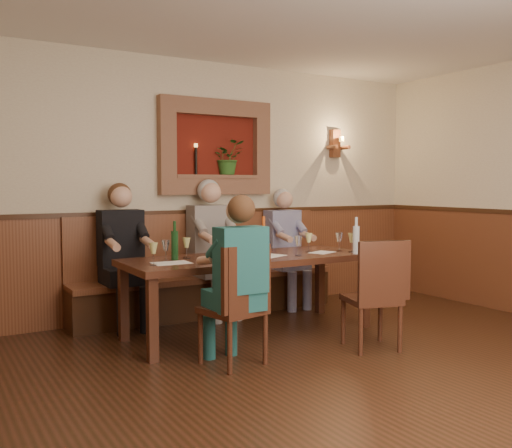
{
  "coord_description": "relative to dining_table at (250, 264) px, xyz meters",
  "views": [
    {
      "loc": [
        -2.71,
        -2.81,
        1.43
      ],
      "look_at": [
        0.1,
        1.9,
        1.05
      ],
      "focal_mm": 40.0,
      "sensor_mm": 36.0,
      "label": 1
    }
  ],
  "objects": [
    {
      "name": "tasting_sheet_b",
      "position": [
        0.17,
        -0.09,
        0.08
      ],
      "size": [
        0.35,
        0.31,
        0.0
      ],
      "primitive_type": "cube",
      "rotation": [
        0.0,
        0.0,
        0.39
      ],
      "color": "white",
      "rests_on": "dining_table"
    },
    {
      "name": "wine_glass_6",
      "position": [
        0.41,
        -0.22,
        0.17
      ],
      "size": [
        0.08,
        0.08,
        0.19
      ],
      "primitive_type": null,
      "color": "white",
      "rests_on": "dining_table"
    },
    {
      "name": "person_chair_front",
      "position": [
        -0.58,
        -0.78,
        -0.12
      ],
      "size": [
        0.39,
        0.48,
        1.35
      ],
      "color": "navy",
      "rests_on": "ground"
    },
    {
      "name": "wine_glass_3",
      "position": [
        -0.25,
        0.15,
        0.17
      ],
      "size": [
        0.08,
        0.08,
        0.19
      ],
      "primitive_type": null,
      "color": "white",
      "rests_on": "dining_table"
    },
    {
      "name": "wine_glass_0",
      "position": [
        -1.0,
        -0.1,
        0.17
      ],
      "size": [
        0.08,
        0.08,
        0.19
      ],
      "primitive_type": null,
      "color": "#E8EB8C",
      "rests_on": "dining_table"
    },
    {
      "name": "wine_glass_10",
      "position": [
        -0.58,
        0.17,
        0.17
      ],
      "size": [
        0.08,
        0.08,
        0.19
      ],
      "primitive_type": null,
      "color": "#E8EB8C",
      "rests_on": "dining_table"
    },
    {
      "name": "person_bench_right",
      "position": [
        0.99,
        0.84,
        -0.11
      ],
      "size": [
        0.4,
        0.49,
        1.38
      ],
      "color": "navy",
      "rests_on": "ground"
    },
    {
      "name": "wine_bottle_green_b",
      "position": [
        -0.72,
        0.1,
        0.22
      ],
      "size": [
        0.07,
        0.07,
        0.35
      ],
      "rotation": [
        0.0,
        0.0,
        -0.17
      ],
      "color": "#19471E",
      "rests_on": "dining_table"
    },
    {
      "name": "wine_glass_4",
      "position": [
        -0.07,
        -0.18,
        0.17
      ],
      "size": [
        0.08,
        0.08,
        0.19
      ],
      "primitive_type": null,
      "color": "#E8EB8C",
      "rests_on": "dining_table"
    },
    {
      "name": "chair_near_right",
      "position": [
        0.66,
        -0.99,
        -0.4
      ],
      "size": [
        0.53,
        0.53,
        0.96
      ],
      "rotation": [
        0.0,
        0.0,
        -0.28
      ],
      "color": "#351A10",
      "rests_on": "ground"
    },
    {
      "name": "wine_glass_5",
      "position": [
        0.2,
        0.08,
        0.17
      ],
      "size": [
        0.08,
        0.08,
        0.19
      ],
      "primitive_type": null,
      "color": "#E8EB8C",
      "rests_on": "dining_table"
    },
    {
      "name": "wine_bottle_green_a",
      "position": [
        0.13,
        -0.05,
        0.23
      ],
      "size": [
        0.08,
        0.08,
        0.38
      ],
      "rotation": [
        0.0,
        0.0,
        -0.28
      ],
      "color": "#19471E",
      "rests_on": "dining_table"
    },
    {
      "name": "person_bench_left",
      "position": [
        -0.96,
        0.84,
        -0.08
      ],
      "size": [
        0.43,
        0.53,
        1.45
      ],
      "color": "black",
      "rests_on": "ground"
    },
    {
      "name": "wine_glass_1",
      "position": [
        -0.83,
        0.06,
        0.17
      ],
      "size": [
        0.08,
        0.08,
        0.19
      ],
      "primitive_type": null,
      "color": "white",
      "rests_on": "dining_table"
    },
    {
      "name": "water_bottle",
      "position": [
        1.01,
        -0.36,
        0.22
      ],
      "size": [
        0.08,
        0.08,
        0.36
      ],
      "rotation": [
        0.0,
        0.0,
        -0.24
      ],
      "color": "silver",
      "rests_on": "dining_table"
    },
    {
      "name": "dining_table",
      "position": [
        0.0,
        0.0,
        0.0
      ],
      "size": [
        2.4,
        0.9,
        0.75
      ],
      "color": "#351A10",
      "rests_on": "ground"
    },
    {
      "name": "tasting_sheet_c",
      "position": [
        0.77,
        -0.13,
        0.08
      ],
      "size": [
        0.31,
        0.27,
        0.0
      ],
      "primitive_type": "cube",
      "rotation": [
        0.0,
        0.0,
        0.39
      ],
      "color": "white",
      "rests_on": "dining_table"
    },
    {
      "name": "spittoon_bucket",
      "position": [
        -0.05,
        0.02,
        0.21
      ],
      "size": [
        0.25,
        0.25,
        0.28
      ],
      "primitive_type": "cylinder",
      "rotation": [
        0.0,
        0.0,
        -0.01
      ],
      "color": "red",
      "rests_on": "dining_table"
    },
    {
      "name": "wine_glass_7",
      "position": [
        0.69,
        -0.01,
        0.17
      ],
      "size": [
        0.08,
        0.08,
        0.19
      ],
      "primitive_type": null,
      "color": "#E8EB8C",
      "rests_on": "dining_table"
    },
    {
      "name": "wall_sconce",
      "position": [
        1.9,
        1.08,
        1.27
      ],
      "size": [
        0.25,
        0.2,
        0.35
      ],
      "color": "brown",
      "rests_on": "ground"
    },
    {
      "name": "room_shell",
      "position": [
        0.0,
        -1.85,
        1.21
      ],
      "size": [
        6.04,
        6.04,
        2.82
      ],
      "color": "beige",
      "rests_on": "ground"
    },
    {
      "name": "wine_glass_2",
      "position": [
        -0.48,
        -0.25,
        0.17
      ],
      "size": [
        0.08,
        0.08,
        0.19
      ],
      "primitive_type": null,
      "color": "#E8EB8C",
      "rests_on": "dining_table"
    },
    {
      "name": "wainscoting",
      "position": [
        0.0,
        -1.85,
        -0.09
      ],
      "size": [
        6.02,
        6.02,
        1.15
      ],
      "color": "brown",
      "rests_on": "ground"
    },
    {
      "name": "wine_glass_8",
      "position": [
        0.99,
        -0.12,
        0.17
      ],
      "size": [
        0.08,
        0.08,
        0.19
      ],
      "primitive_type": null,
      "color": "white",
      "rests_on": "dining_table"
    },
    {
      "name": "person_bench_mid",
      "position": [
        0.03,
        0.84,
        -0.06
      ],
      "size": [
        0.45,
        0.55,
        1.49
      ],
      "color": "#4F4B48",
      "rests_on": "ground"
    },
    {
      "name": "bench",
      "position": [
        0.0,
        0.94,
        -0.35
      ],
      "size": [
        3.0,
        0.45,
        1.11
      ],
      "color": "#381E0F",
      "rests_on": "ground"
    },
    {
      "name": "tasting_sheet_a",
      "position": [
        -0.83,
        -0.08,
        0.08
      ],
      "size": [
        0.33,
        0.24,
        0.0
      ],
      "primitive_type": "cube",
      "rotation": [
        0.0,
        0.0,
        -0.04
      ],
      "color": "white",
      "rests_on": "dining_table"
    },
    {
      "name": "wall_niche",
      "position": [
        0.24,
        1.09,
        1.13
      ],
      "size": [
        1.36,
        0.3,
        1.06
      ],
      "color": "#5E160D",
      "rests_on": "ground"
    },
    {
      "name": "wine_glass_9",
      "position": [
        -0.27,
        -0.25,
        0.17
      ],
      "size": [
        0.08,
        0.08,
        0.19
      ],
      "primitive_type": null,
      "color": "#E8EB8C",
      "rests_on": "dining_table"
    },
    {
      "name": "tasting_sheet_d",
      "position": [
        -0.33,
        -0.28,
        0.08
      ],
      "size": [
        0.35,
        0.29,
        0.0
      ],
      "primitive_type": "cube",
      "rotation": [
        0.0,
        0.0,
        0.33
      ],
      "color": "white",
      "rests_on": "dining_table"
    },
    {
      "name": "chair_near_left",
      "position": [
        -0.58,
        -0.75,
        -0.39
      ],
      "size": [
        0.51,
        0.51,
        0.97
      ],
      "rotation": [
        0.0,
        0.0,
        0.2
      ],
      "color": "#351A10",
      "rests_on": "ground"
    },
    {
      "name": "wine_glass_11",
      "position": [
        1.05,
        -0.24,
        0.17
      ],
      "size": [
        0.08,
        0.08,
        0.19
      ],
      "primitive_type": null,
      "color": "#E8EB8C",
      "rests_on": "dining_table"
    },
    {
      "name": "ground_plane",
      "position": [
        0.0,
        -1.85,
        -0.68
      ],
      "size": [
        6.0,
        6.0,
        0.0
      ],
      "primitive_type": "plane",
      "color": "black",
      "rests_on": "ground"
    }
  ]
}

